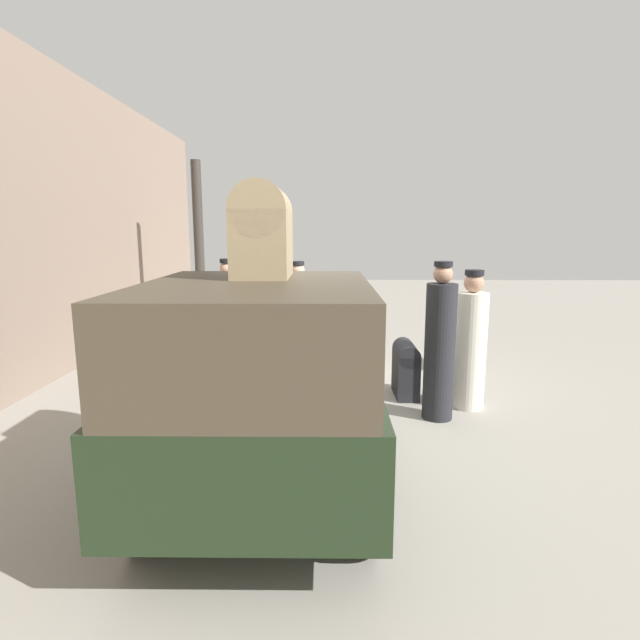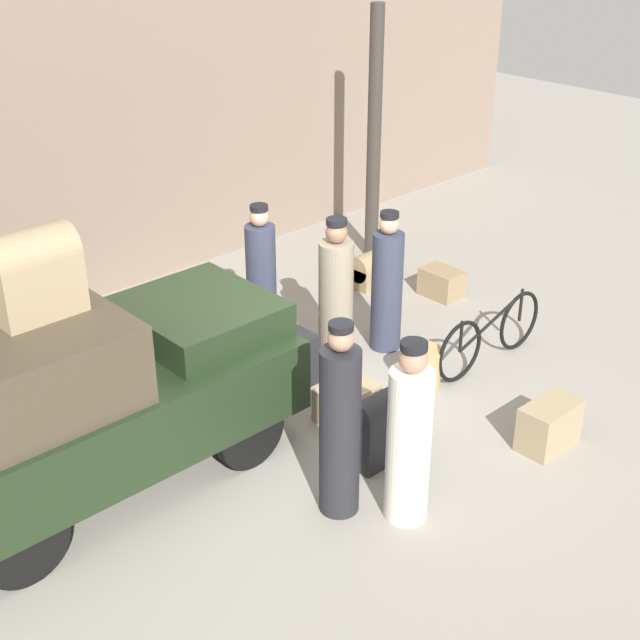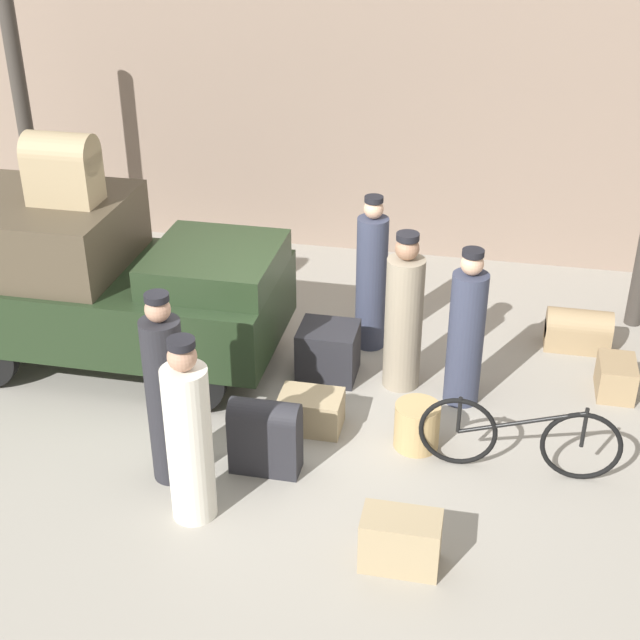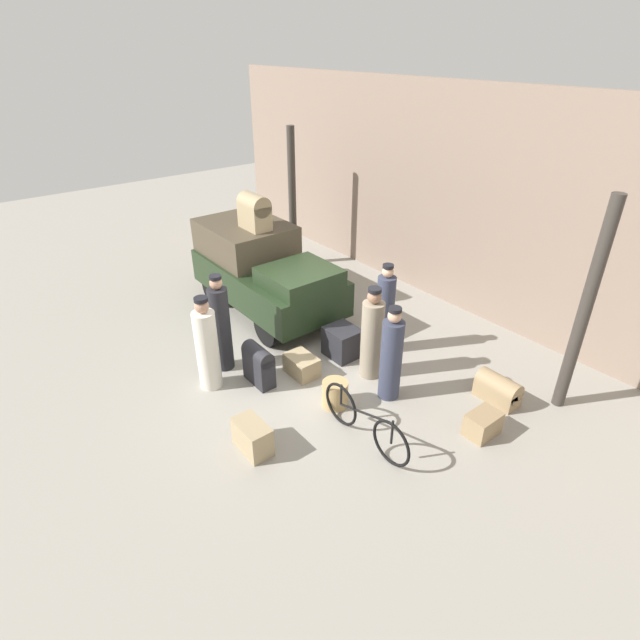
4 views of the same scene
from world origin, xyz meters
name	(u,v)px [view 1 (image 1 of 4)]	position (x,y,z in m)	size (l,w,h in m)	color
ground_plane	(335,393)	(0.00, 0.00, 0.00)	(30.00, 30.00, 0.00)	gray
station_building_facade	(10,220)	(0.00, 4.08, 2.25)	(16.00, 0.15, 4.50)	gray
canopy_pillar_right	(199,251)	(3.41, 2.58, 1.71)	(0.19, 0.19, 3.42)	#38332D
truck	(268,371)	(-2.26, 0.61, 0.96)	(3.55, 1.70, 1.77)	black
bicycle	(361,334)	(2.12, -0.49, 0.36)	(1.76, 0.04, 0.74)	black
wicker_basket	(352,355)	(1.21, -0.29, 0.22)	(0.42, 0.42, 0.44)	tan
conductor_in_dark_uniform	(440,347)	(-0.84, -1.16, 0.83)	(0.34, 0.34, 1.79)	#232328
porter_carrying_trunk	(229,326)	(0.50, 1.47, 0.81)	(0.33, 0.33, 1.74)	#33384C
porter_standing_middle	(298,317)	(1.56, 0.57, 0.75)	(0.35, 0.35, 1.64)	#33384C
porter_lifting_near_truck	(470,346)	(-0.49, -1.61, 0.76)	(0.37, 0.37, 1.67)	silver
porter_with_bicycle	(284,323)	(0.94, 0.74, 0.77)	(0.38, 0.38, 1.68)	gray
suitcase_small_leather	(350,376)	(0.20, -0.20, 0.18)	(0.59, 0.41, 0.36)	#9E8966
trunk_barrel_dark	(406,367)	(-0.06, -0.91, 0.38)	(0.62, 0.28, 0.71)	#232328
suitcase_tan_flat	(280,332)	(3.08, 1.00, 0.18)	(0.36, 0.51, 0.36)	#937A56
suitcase_black_upright	(280,369)	(0.17, 0.75, 0.28)	(0.60, 0.54, 0.56)	#232328
trunk_umber_medium	(232,334)	(2.75, 1.86, 0.22)	(0.70, 0.35, 0.46)	#937A56
trunk_wicker_pale	(452,354)	(1.26, -1.85, 0.23)	(0.61, 0.35, 0.46)	#9E8966
trunk_on_truck_roof	(262,229)	(-2.46, 0.61, 2.14)	(0.68, 0.41, 0.71)	#9E8966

